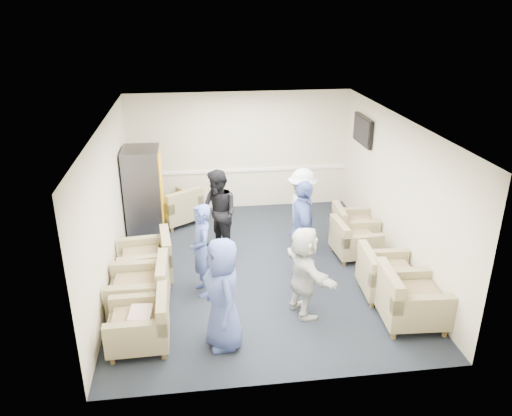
{
  "coord_description": "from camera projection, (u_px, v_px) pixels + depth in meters",
  "views": [
    {
      "loc": [
        -1.07,
        -7.93,
        4.5
      ],
      "look_at": [
        0.0,
        0.2,
        1.1
      ],
      "focal_mm": 35.0,
      "sensor_mm": 36.0,
      "label": 1
    }
  ],
  "objects": [
    {
      "name": "armchair_right_far",
      "position": [
        352.0,
        227.0,
        10.0
      ],
      "size": [
        0.84,
        0.84,
        0.64
      ],
      "rotation": [
        0.0,
        0.0,
        1.52
      ],
      "color": "#877C57",
      "rests_on": "floor"
    },
    {
      "name": "left_wall",
      "position": [
        109.0,
        206.0,
        8.3
      ],
      "size": [
        0.02,
        6.0,
        2.7
      ],
      "primitive_type": "cube",
      "color": "beige",
      "rests_on": "floor"
    },
    {
      "name": "floor",
      "position": [
        257.0,
        268.0,
        9.12
      ],
      "size": [
        6.0,
        6.0,
        0.0
      ],
      "primitive_type": "plane",
      "color": "black",
      "rests_on": "ground"
    },
    {
      "name": "person_back_left",
      "position": [
        218.0,
        214.0,
        9.33
      ],
      "size": [
        0.96,
        1.02,
        1.67
      ],
      "primitive_type": "imported",
      "rotation": [
        0.0,
        0.0,
        -1.02
      ],
      "color": "black",
      "rests_on": "floor"
    },
    {
      "name": "pillow",
      "position": [
        141.0,
        315.0,
        6.88
      ],
      "size": [
        0.33,
        0.42,
        0.12
      ],
      "primitive_type": "cube",
      "rotation": [
        0.0,
        0.0,
        -1.64
      ],
      "color": "beige",
      "rests_on": "armchair_left_near"
    },
    {
      "name": "ceiling",
      "position": [
        257.0,
        122.0,
        8.08
      ],
      "size": [
        6.0,
        6.0,
        0.0
      ],
      "primitive_type": "plane",
      "rotation": [
        3.14,
        0.0,
        0.0
      ],
      "color": "white",
      "rests_on": "back_wall"
    },
    {
      "name": "armchair_right_midnear",
      "position": [
        385.0,
        276.0,
        8.15
      ],
      "size": [
        0.92,
        0.92,
        0.69
      ],
      "rotation": [
        0.0,
        0.0,
        1.51
      ],
      "color": "#877C57",
      "rests_on": "floor"
    },
    {
      "name": "person_front_right",
      "position": [
        304.0,
        272.0,
        7.53
      ],
      "size": [
        0.78,
        1.42,
        1.46
      ],
      "primitive_type": "imported",
      "rotation": [
        0.0,
        0.0,
        1.85
      ],
      "color": "silver",
      "rests_on": "floor"
    },
    {
      "name": "armchair_left_near",
      "position": [
        142.0,
        325.0,
        6.95
      ],
      "size": [
        0.85,
        0.85,
        0.67
      ],
      "rotation": [
        0.0,
        0.0,
        -1.55
      ],
      "color": "#877C57",
      "rests_on": "floor"
    },
    {
      "name": "armchair_left_mid",
      "position": [
        143.0,
        290.0,
        7.73
      ],
      "size": [
        0.92,
        0.92,
        0.72
      ],
      "rotation": [
        0.0,
        0.0,
        -1.58
      ],
      "color": "#877C57",
      "rests_on": "floor"
    },
    {
      "name": "person_mid_right",
      "position": [
        303.0,
        231.0,
        8.48
      ],
      "size": [
        0.5,
        1.07,
        1.79
      ],
      "primitive_type": "imported",
      "rotation": [
        0.0,
        0.0,
        1.51
      ],
      "color": "#3F5198",
      "rests_on": "floor"
    },
    {
      "name": "chair_rail",
      "position": [
        240.0,
        170.0,
        11.5
      ],
      "size": [
        4.98,
        0.04,
        0.06
      ],
      "primitive_type": "cube",
      "color": "white",
      "rests_on": "back_wall"
    },
    {
      "name": "person_front_left",
      "position": [
        223.0,
        294.0,
        6.78
      ],
      "size": [
        0.68,
        0.89,
        1.64
      ],
      "primitive_type": "imported",
      "rotation": [
        0.0,
        0.0,
        -1.36
      ],
      "color": "#3F5198",
      "rests_on": "floor"
    },
    {
      "name": "armchair_left_far",
      "position": [
        149.0,
        261.0,
        8.6
      ],
      "size": [
        0.97,
        0.97,
        0.71
      ],
      "rotation": [
        0.0,
        0.0,
        -1.47
      ],
      "color": "#877C57",
      "rests_on": "floor"
    },
    {
      "name": "armchair_corner",
      "position": [
        177.0,
        208.0,
        10.83
      ],
      "size": [
        1.22,
        1.22,
        0.7
      ],
      "rotation": [
        0.0,
        0.0,
        3.74
      ],
      "color": "#877C57",
      "rests_on": "floor"
    },
    {
      "name": "back_wall",
      "position": [
        240.0,
        151.0,
        11.35
      ],
      "size": [
        5.0,
        0.02,
        2.7
      ],
      "primitive_type": "cube",
      "color": "beige",
      "rests_on": "floor"
    },
    {
      "name": "front_wall",
      "position": [
        291.0,
        292.0,
        5.85
      ],
      "size": [
        5.0,
        0.02,
        2.7
      ],
      "primitive_type": "cube",
      "color": "beige",
      "rests_on": "floor"
    },
    {
      "name": "vending_machine",
      "position": [
        144.0,
        192.0,
        10.19
      ],
      "size": [
        0.74,
        0.86,
        1.82
      ],
      "color": "#494850",
      "rests_on": "floor"
    },
    {
      "name": "right_wall",
      "position": [
        396.0,
        192.0,
        8.9
      ],
      "size": [
        0.02,
        6.0,
        2.7
      ],
      "primitive_type": "cube",
      "color": "beige",
      "rests_on": "floor"
    },
    {
      "name": "person_mid_left",
      "position": [
        202.0,
        250.0,
        8.05
      ],
      "size": [
        0.48,
        0.63,
        1.57
      ],
      "primitive_type": "imported",
      "rotation": [
        0.0,
        0.0,
        -1.38
      ],
      "color": "#3F5198",
      "rests_on": "floor"
    },
    {
      "name": "armchair_right_midfar",
      "position": [
        353.0,
        241.0,
        9.42
      ],
      "size": [
        0.84,
        0.84,
        0.63
      ],
      "rotation": [
        0.0,
        0.0,
        1.64
      ],
      "color": "#877C57",
      "rests_on": "floor"
    },
    {
      "name": "backpack",
      "position": [
        160.0,
        271.0,
        8.53
      ],
      "size": [
        0.31,
        0.24,
        0.47
      ],
      "rotation": [
        0.0,
        0.0,
        0.2
      ],
      "color": "black",
      "rests_on": "floor"
    },
    {
      "name": "tv",
      "position": [
        363.0,
        130.0,
        10.28
      ],
      "size": [
        0.1,
        1.0,
        0.58
      ],
      "color": "black",
      "rests_on": "right_wall"
    },
    {
      "name": "armchair_right_near",
      "position": [
        408.0,
        301.0,
        7.44
      ],
      "size": [
        0.99,
        0.99,
        0.75
      ],
      "rotation": [
        0.0,
        0.0,
        1.51
      ],
      "color": "#877C57",
      "rests_on": "floor"
    },
    {
      "name": "person_back_right",
      "position": [
        302.0,
        210.0,
        9.53
      ],
      "size": [
        0.83,
        1.17,
        1.63
      ],
      "primitive_type": "imported",
      "rotation": [
        0.0,
        0.0,
        1.34
      ],
      "color": "white",
      "rests_on": "floor"
    }
  ]
}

